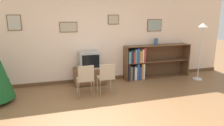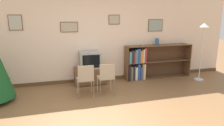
{
  "view_description": "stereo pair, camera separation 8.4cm",
  "coord_description": "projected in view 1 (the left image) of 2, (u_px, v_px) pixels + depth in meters",
  "views": [
    {
      "loc": [
        -1.09,
        -3.22,
        1.97
      ],
      "look_at": [
        0.26,
        1.4,
        0.81
      ],
      "focal_mm": 32.0,
      "sensor_mm": 36.0,
      "label": 1
    },
    {
      "loc": [
        -1.01,
        -3.24,
        1.97
      ],
      "look_at": [
        0.26,
        1.4,
        0.81
      ],
      "focal_mm": 32.0,
      "sensor_mm": 36.0,
      "label": 2
    }
  ],
  "objects": [
    {
      "name": "standing_lamp",
      "position": [
        202.0,
        37.0,
        5.97
      ],
      "size": [
        0.28,
        0.28,
        1.74
      ],
      "color": "silver",
      "rests_on": "ground_plane"
    },
    {
      "name": "folding_chair_right",
      "position": [
        107.0,
        77.0,
        4.96
      ],
      "size": [
        0.4,
        0.4,
        0.82
      ],
      "color": "tan",
      "rests_on": "ground_plane"
    },
    {
      "name": "ground_plane",
      "position": [
        119.0,
        122.0,
        3.76
      ],
      "size": [
        24.0,
        24.0,
        0.0
      ],
      "primitive_type": "plane",
      "color": "brown"
    },
    {
      "name": "vase",
      "position": [
        156.0,
        41.0,
        6.26
      ],
      "size": [
        0.12,
        0.12,
        0.21
      ],
      "color": "#335684",
      "rests_on": "bookshelf"
    },
    {
      "name": "tv_console",
      "position": [
        90.0,
        76.0,
        5.79
      ],
      "size": [
        0.91,
        0.46,
        0.49
      ],
      "color": "#4C311E",
      "rests_on": "ground_plane"
    },
    {
      "name": "folding_chair_left",
      "position": [
        86.0,
        79.0,
        4.81
      ],
      "size": [
        0.4,
        0.4,
        0.82
      ],
      "color": "tan",
      "rests_on": "ground_plane"
    },
    {
      "name": "television",
      "position": [
        89.0,
        60.0,
        5.67
      ],
      "size": [
        0.58,
        0.45,
        0.47
      ],
      "color": "#9E9E99",
      "rests_on": "tv_console"
    },
    {
      "name": "wall_back",
      "position": [
        92.0,
        37.0,
        5.85
      ],
      "size": [
        8.98,
        0.11,
        2.7
      ],
      "color": "beige",
      "rests_on": "ground_plane"
    },
    {
      "name": "bookshelf",
      "position": [
        145.0,
        63.0,
        6.27
      ],
      "size": [
        2.16,
        0.36,
        1.06
      ],
      "color": "brown",
      "rests_on": "ground_plane"
    }
  ]
}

